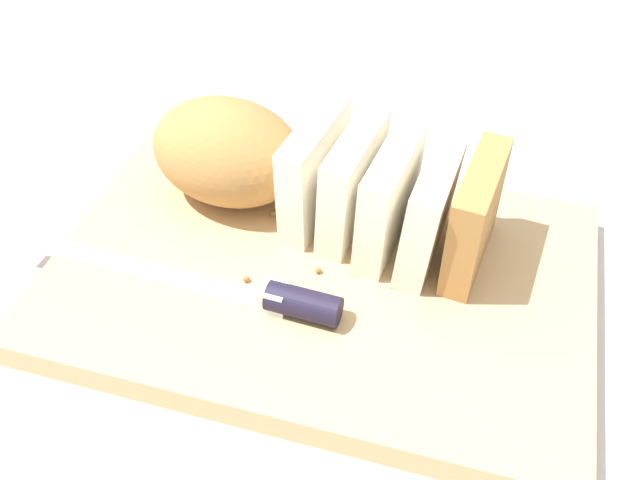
% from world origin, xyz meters
% --- Properties ---
extents(ground_plane, '(3.00, 3.00, 0.00)m').
position_xyz_m(ground_plane, '(0.00, 0.00, 0.00)').
color(ground_plane, beige).
extents(cutting_board, '(0.42, 0.28, 0.02)m').
position_xyz_m(cutting_board, '(0.00, 0.00, 0.01)').
color(cutting_board, tan).
rests_on(cutting_board, ground_plane).
extents(bread_loaf, '(0.29, 0.14, 0.09)m').
position_xyz_m(bread_loaf, '(-0.03, 0.06, 0.07)').
color(bread_loaf, '#A8753D').
rests_on(bread_loaf, cutting_board).
extents(bread_knife, '(0.28, 0.04, 0.02)m').
position_xyz_m(bread_knife, '(-0.03, -0.04, 0.03)').
color(bread_knife, silver).
rests_on(bread_knife, cutting_board).
extents(crumb_near_knife, '(0.01, 0.01, 0.01)m').
position_xyz_m(crumb_near_knife, '(-0.05, -0.03, 0.03)').
color(crumb_near_knife, '#996633').
rests_on(crumb_near_knife, cutting_board).
extents(crumb_near_loaf, '(0.01, 0.01, 0.01)m').
position_xyz_m(crumb_near_loaf, '(-0.00, -0.01, 0.03)').
color(crumb_near_loaf, '#996633').
rests_on(crumb_near_loaf, cutting_board).
extents(crumb_stray_left, '(0.01, 0.01, 0.01)m').
position_xyz_m(crumb_stray_left, '(-0.05, 0.05, 0.03)').
color(crumb_stray_left, '#996633').
rests_on(crumb_stray_left, cutting_board).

